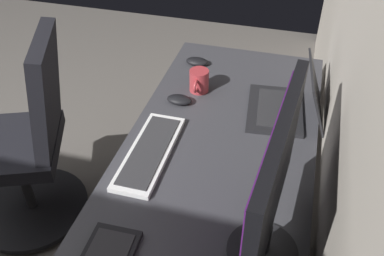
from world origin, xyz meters
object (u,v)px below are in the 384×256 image
(monitor_primary, at_px, (272,185))
(mouse_main, at_px, (197,62))
(mouse_spare, at_px, (179,100))
(keyboard_main, at_px, (150,152))
(office_chair, at_px, (29,146))
(coffee_mug, at_px, (199,81))
(laptop_leftmost, at_px, (291,102))

(monitor_primary, distance_m, mouse_main, 1.08)
(mouse_spare, bearing_deg, keyboard_main, -1.95)
(office_chair, bearing_deg, mouse_main, 124.58)
(mouse_spare, bearing_deg, mouse_main, -178.25)
(keyboard_main, relative_size, mouse_main, 4.04)
(monitor_primary, bearing_deg, mouse_spare, -145.79)
(mouse_main, bearing_deg, coffee_mug, 16.96)
(mouse_main, distance_m, coffee_mug, 0.22)
(keyboard_main, xyz_separation_m, mouse_main, (-0.65, 0.00, 0.01))
(keyboard_main, bearing_deg, mouse_spare, 178.05)
(mouse_spare, bearing_deg, monitor_primary, 34.21)
(keyboard_main, height_order, coffee_mug, coffee_mug)
(laptop_leftmost, xyz_separation_m, office_chair, (0.20, -1.13, -0.32))
(mouse_main, relative_size, office_chair, 0.11)
(mouse_spare, bearing_deg, coffee_mug, 154.34)
(coffee_mug, bearing_deg, laptop_leftmost, 81.73)
(laptop_leftmost, height_order, coffee_mug, laptop_leftmost)
(mouse_main, xyz_separation_m, office_chair, (0.47, -0.68, -0.29))
(laptop_leftmost, distance_m, mouse_spare, 0.45)
(laptop_leftmost, xyz_separation_m, mouse_spare, (0.06, -0.44, -0.03))
(monitor_primary, distance_m, keyboard_main, 0.59)
(keyboard_main, bearing_deg, monitor_primary, 55.43)
(coffee_mug, distance_m, office_chair, 0.85)
(mouse_spare, height_order, office_chair, office_chair)
(monitor_primary, distance_m, office_chair, 1.33)
(keyboard_main, distance_m, office_chair, 0.76)
(mouse_main, bearing_deg, keyboard_main, -0.12)
(office_chair, bearing_deg, monitor_primary, 66.50)
(laptop_leftmost, bearing_deg, coffee_mug, -98.27)
(laptop_leftmost, height_order, mouse_main, laptop_leftmost)
(mouse_spare, distance_m, office_chair, 0.76)
(keyboard_main, relative_size, office_chair, 0.43)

